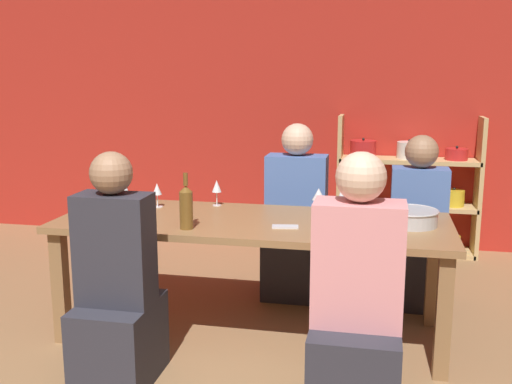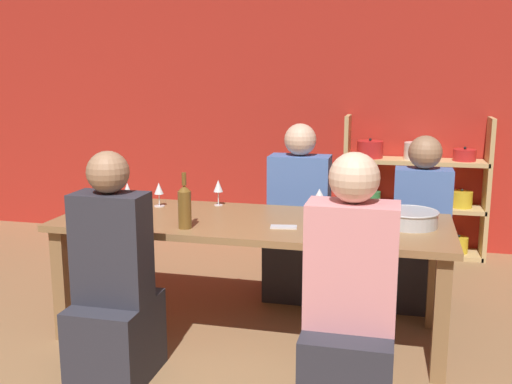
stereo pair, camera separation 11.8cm
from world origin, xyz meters
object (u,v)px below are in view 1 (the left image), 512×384
wine_glass_white_d (355,204)px  wine_glass_red_c (217,187)px  wine_glass_white_a (157,190)px  wine_glass_red_b (319,195)px  wine_glass_red_a (324,203)px  mixing_bowl (410,217)px  wine_bottle_dark (186,206)px  wine_bottle_green (352,205)px  person_far_a (417,241)px  wine_glass_red_e (126,192)px  cell_phone (285,227)px  person_near_a (356,320)px  person_near_b (117,298)px  wine_glass_white_c (88,200)px  wine_glass_red_d (342,196)px  shelf_unit (405,195)px  person_far_b (296,232)px  wine_glass_white_b (374,211)px  dining_table (253,233)px

wine_glass_white_d → wine_glass_red_c: (-0.91, 0.26, 0.02)m
wine_glass_white_a → wine_glass_red_b: 1.05m
wine_glass_red_a → mixing_bowl: bearing=5.5°
wine_bottle_dark → wine_glass_red_a: wine_bottle_dark is taller
wine_glass_red_c → wine_bottle_dark: bearing=-90.7°
wine_bottle_green → person_far_a: size_ratio=0.29×
wine_glass_red_a → wine_glass_red_e: wine_glass_red_e is taller
cell_phone → person_near_a: 0.80m
mixing_bowl → person_near_b: person_near_b is taller
wine_glass_white_d → person_near_b: bearing=-146.2°
wine_glass_red_b → wine_glass_red_c: (-0.68, 0.04, 0.02)m
wine_glass_red_c → person_near_a: size_ratio=0.14×
wine_glass_white_d → wine_glass_white_c: bearing=-170.5°
wine_glass_white_d → person_near_b: person_near_b is taller
person_far_a → person_near_b: size_ratio=0.97×
wine_glass_red_d → cell_phone: (-0.29, -0.33, -0.12)m
wine_bottle_dark → person_near_b: 0.63m
shelf_unit → wine_glass_red_d: (-0.45, -1.77, 0.33)m
wine_glass_white_d → cell_phone: wine_glass_white_d is taller
mixing_bowl → person_far_b: person_far_b is taller
wine_glass_white_b → wine_glass_red_b: (-0.35, 0.44, -0.02)m
person_far_a → person_far_b: (-0.85, 0.03, 0.01)m
wine_bottle_dark → wine_glass_white_b: (1.03, 0.13, -0.00)m
wine_glass_red_b → wine_glass_red_d: bearing=-33.9°
wine_glass_red_e → wine_glass_red_a: bearing=-4.0°
dining_table → cell_phone: 0.28m
person_near_b → person_far_b: 1.64m
wine_glass_red_e → person_far_a: person_far_a is taller
wine_glass_red_c → cell_phone: wine_glass_red_c is taller
wine_bottle_green → wine_glass_red_d: bearing=103.7°
cell_phone → wine_glass_white_d: bearing=29.1°
wine_glass_red_a → cell_phone: size_ratio=1.05×
mixing_bowl → wine_glass_white_b: 0.31m
wine_glass_red_a → wine_glass_white_a: bearing=169.9°
shelf_unit → wine_glass_white_d: 1.95m
dining_table → wine_glass_white_d: size_ratio=14.97×
wine_glass_white_d → person_near_b: (-1.16, -0.78, -0.38)m
wine_glass_red_a → person_near_a: size_ratio=0.13×
wine_glass_white_d → wine_glass_red_e: wine_glass_red_e is taller
wine_glass_red_e → mixing_bowl: bearing=-1.4°
wine_bottle_dark → person_near_a: 1.16m
dining_table → wine_bottle_dark: wine_bottle_dark is taller
wine_glass_red_a → person_far_a: (0.59, 0.72, -0.40)m
wine_glass_white_b → wine_glass_red_c: bearing=154.6°
wine_glass_white_b → wine_glass_white_c: wine_glass_white_b is taller
wine_bottle_dark → wine_glass_white_d: 0.98m
shelf_unit → person_far_a: shelf_unit is taller
wine_bottle_green → person_far_a: bearing=63.8°
wine_glass_red_c → wine_glass_white_c: bearing=-141.1°
wine_bottle_green → wine_glass_red_e: size_ratio=2.05×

